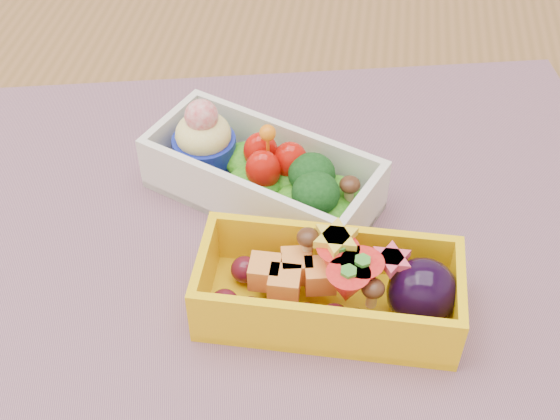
# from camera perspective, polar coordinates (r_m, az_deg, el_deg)

# --- Properties ---
(table) EXTENTS (1.20, 0.80, 0.75)m
(table) POSITION_cam_1_polar(r_m,az_deg,el_deg) (0.65, -1.22, -7.73)
(table) COLOR brown
(table) RESTS_ON ground
(placemat) EXTENTS (0.68, 0.57, 0.00)m
(placemat) POSITION_cam_1_polar(r_m,az_deg,el_deg) (0.56, -0.84, -3.09)
(placemat) COLOR #895E67
(placemat) RESTS_ON table
(bento_white) EXTENTS (0.20, 0.14, 0.07)m
(bento_white) POSITION_cam_1_polar(r_m,az_deg,el_deg) (0.58, -1.46, 2.83)
(bento_white) COLOR silver
(bento_white) RESTS_ON placemat
(bento_yellow) EXTENTS (0.17, 0.08, 0.06)m
(bento_yellow) POSITION_cam_1_polar(r_m,az_deg,el_deg) (0.50, 4.19, -5.95)
(bento_yellow) COLOR yellow
(bento_yellow) RESTS_ON placemat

